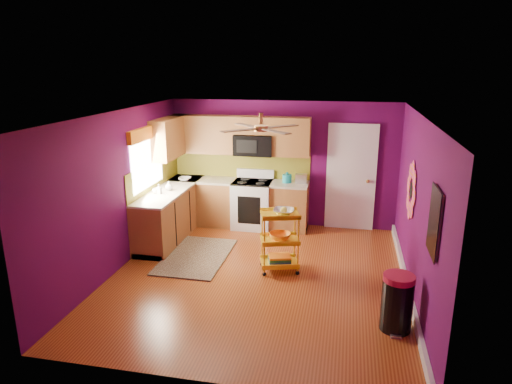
# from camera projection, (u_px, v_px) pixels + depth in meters

# --- Properties ---
(ground) EXTENTS (5.00, 5.00, 0.00)m
(ground) POSITION_uv_depth(u_px,v_px,m) (258.00, 276.00, 7.10)
(ground) COLOR maroon
(ground) RESTS_ON ground
(room_envelope) EXTENTS (4.54, 5.04, 2.52)m
(room_envelope) POSITION_uv_depth(u_px,v_px,m) (260.00, 175.00, 6.65)
(room_envelope) COLOR #4F0947
(room_envelope) RESTS_ON ground
(lower_cabinets) EXTENTS (2.81, 2.31, 0.94)m
(lower_cabinets) POSITION_uv_depth(u_px,v_px,m) (209.00, 209.00, 8.95)
(lower_cabinets) COLOR brown
(lower_cabinets) RESTS_ON ground
(electric_range) EXTENTS (0.76, 0.66, 1.13)m
(electric_range) POSITION_uv_depth(u_px,v_px,m) (253.00, 204.00, 9.12)
(electric_range) COLOR white
(electric_range) RESTS_ON ground
(upper_cabinetry) EXTENTS (2.80, 2.30, 1.26)m
(upper_cabinetry) POSITION_uv_depth(u_px,v_px,m) (218.00, 137.00, 8.89)
(upper_cabinetry) COLOR brown
(upper_cabinetry) RESTS_ON ground
(left_window) EXTENTS (0.08, 1.35, 1.08)m
(left_window) POSITION_uv_depth(u_px,v_px,m) (147.00, 149.00, 8.04)
(left_window) COLOR white
(left_window) RESTS_ON ground
(panel_door) EXTENTS (0.95, 0.11, 2.15)m
(panel_door) POSITION_uv_depth(u_px,v_px,m) (351.00, 179.00, 8.88)
(panel_door) COLOR white
(panel_door) RESTS_ON ground
(right_wall_art) EXTENTS (0.04, 2.74, 1.04)m
(right_wall_art) POSITION_uv_depth(u_px,v_px,m) (420.00, 203.00, 5.95)
(right_wall_art) COLOR black
(right_wall_art) RESTS_ON ground
(ceiling_fan) EXTENTS (1.01, 1.01, 0.26)m
(ceiling_fan) POSITION_uv_depth(u_px,v_px,m) (261.00, 128.00, 6.66)
(ceiling_fan) COLOR #BF8C3F
(ceiling_fan) RESTS_ON ground
(shag_rug) EXTENTS (1.03, 1.68, 0.02)m
(shag_rug) POSITION_uv_depth(u_px,v_px,m) (196.00, 256.00, 7.80)
(shag_rug) COLOR black
(shag_rug) RESTS_ON ground
(rolling_cart) EXTENTS (0.68, 0.57, 1.07)m
(rolling_cart) POSITION_uv_depth(u_px,v_px,m) (280.00, 238.00, 7.16)
(rolling_cart) COLOR yellow
(rolling_cart) RESTS_ON ground
(trash_can) EXTENTS (0.42, 0.44, 0.74)m
(trash_can) POSITION_uv_depth(u_px,v_px,m) (397.00, 303.00, 5.60)
(trash_can) COLOR black
(trash_can) RESTS_ON ground
(teal_kettle) EXTENTS (0.18, 0.18, 0.21)m
(teal_kettle) POSITION_uv_depth(u_px,v_px,m) (287.00, 178.00, 8.91)
(teal_kettle) COLOR teal
(teal_kettle) RESTS_ON lower_cabinets
(toaster) EXTENTS (0.22, 0.15, 0.18)m
(toaster) POSITION_uv_depth(u_px,v_px,m) (301.00, 178.00, 8.87)
(toaster) COLOR beige
(toaster) RESTS_ON lower_cabinets
(soap_bottle_a) EXTENTS (0.08, 0.08, 0.17)m
(soap_bottle_a) POSITION_uv_depth(u_px,v_px,m) (159.00, 189.00, 8.15)
(soap_bottle_a) COLOR #EA3F72
(soap_bottle_a) RESTS_ON lower_cabinets
(soap_bottle_b) EXTENTS (0.13, 0.13, 0.17)m
(soap_bottle_b) POSITION_uv_depth(u_px,v_px,m) (169.00, 186.00, 8.36)
(soap_bottle_b) COLOR white
(soap_bottle_b) RESTS_ON lower_cabinets
(counter_dish) EXTENTS (0.25, 0.25, 0.06)m
(counter_dish) POSITION_uv_depth(u_px,v_px,m) (185.00, 179.00, 9.09)
(counter_dish) COLOR white
(counter_dish) RESTS_ON lower_cabinets
(counter_cup) EXTENTS (0.12, 0.12, 0.09)m
(counter_cup) POSITION_uv_depth(u_px,v_px,m) (156.00, 191.00, 8.18)
(counter_cup) COLOR white
(counter_cup) RESTS_ON lower_cabinets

